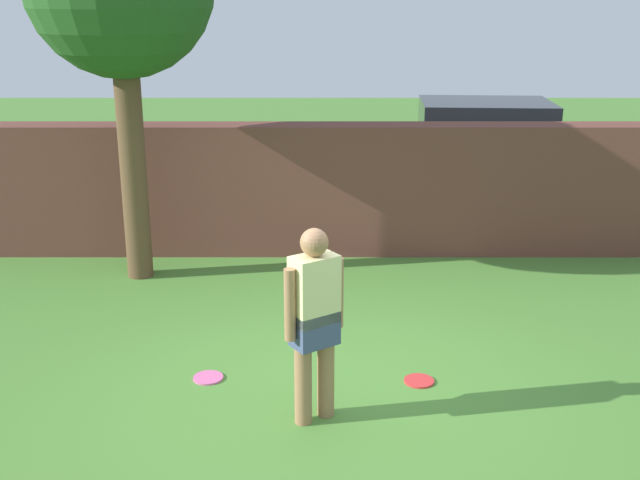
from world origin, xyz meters
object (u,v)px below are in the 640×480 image
object	(u,v)px
person	(313,317)
frisbee_red	(418,381)
car	(482,156)
frisbee_pink	(207,378)

from	to	relation	value
person	frisbee_red	xyz separation A→B (m)	(0.93, 0.63, -0.89)
car	frisbee_red	bearing A→B (deg)	-102.44
frisbee_red	car	bearing A→B (deg)	74.00
person	car	size ratio (longest dim) A/B	0.38
person	car	bearing A→B (deg)	33.75
frisbee_red	person	bearing A→B (deg)	-146.00
frisbee_pink	frisbee_red	xyz separation A→B (m)	(1.89, -0.06, 0.00)
person	frisbee_red	bearing A→B (deg)	-0.38
car	person	bearing A→B (deg)	-108.31
frisbee_pink	person	bearing A→B (deg)	-35.47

